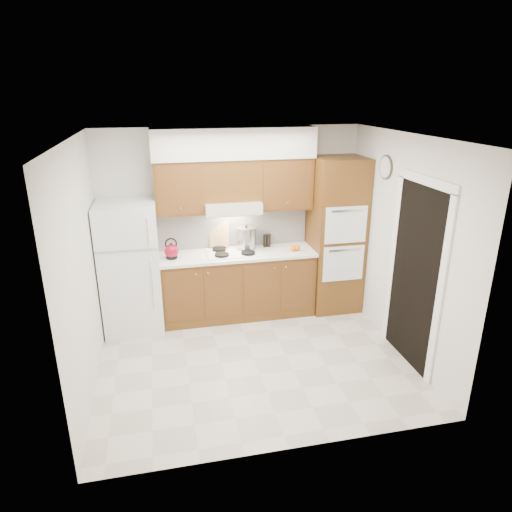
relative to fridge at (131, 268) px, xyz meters
The scene contains 26 objects.
floor 2.00m from the fridge, 39.06° to the right, with size 3.60×3.60×0.00m, color beige.
ceiling 2.51m from the fridge, 39.06° to the right, with size 3.60×3.60×0.00m, color white.
wall_back 1.52m from the fridge, 14.37° to the left, with size 3.60×0.02×2.60m, color silver.
wall_left 1.28m from the fridge, 109.11° to the right, with size 0.02×3.00×2.60m, color silver.
wall_right 3.43m from the fridge, 19.58° to the right, with size 0.02×3.00×2.60m, color silver.
fridge is the anchor object (origin of this frame).
base_cabinets 1.49m from the fridge, ahead, with size 2.11×0.60×0.90m, color brown.
countertop 1.43m from the fridge, ahead, with size 2.13×0.62×0.04m, color white.
backsplash 1.51m from the fridge, 13.56° to the left, with size 2.11×0.03×0.56m, color white.
oven_cabinet 2.86m from the fridge, ahead, with size 0.70×0.65×2.20m, color brown.
upper_cab_left 1.22m from the fridge, 15.78° to the left, with size 0.63×0.33×0.70m, color brown.
upper_cab_right 2.35m from the fridge, ahead, with size 0.73×0.33×0.70m, color brown.
range_hood 1.56m from the fridge, ahead, with size 0.75×0.45×0.15m, color silver.
upper_cab_over_hood 1.75m from the fridge, ahead, with size 0.75×0.33×0.55m, color brown.
soffit 2.11m from the fridge, ahead, with size 2.13×0.36×0.40m, color silver.
cooktop 1.38m from the fridge, ahead, with size 0.74×0.50×0.01m, color white.
doorway 3.53m from the fridge, 25.02° to the right, with size 0.02×0.90×2.10m, color black.
wall_clock 3.49m from the fridge, 10.48° to the right, with size 0.30×0.30×0.02m, color #3F3833.
kettle 0.57m from the fridge, ahead, with size 0.19×0.19×0.19m, color maroon.
cutting_board 1.29m from the fridge, 14.27° to the left, with size 0.27×0.02×0.36m, color tan.
stock_pot 1.61m from the fridge, ahead, with size 0.27×0.27×0.28m, color #AEAEB2.
condiment_a 1.88m from the fridge, ahead, with size 0.05×0.05×0.18m, color black.
condiment_b 1.97m from the fridge, ahead, with size 0.05×0.05×0.16m, color black.
condiment_c 1.93m from the fridge, ahead, with size 0.06×0.06×0.17m, color black.
orange_near 2.26m from the fridge, ahead, with size 0.08×0.08×0.08m, color #EB5E0C.
orange_far 2.19m from the fridge, ahead, with size 0.08×0.08×0.08m, color orange.
Camera 1 is at (-0.98, -4.62, 3.05)m, focal length 32.00 mm.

